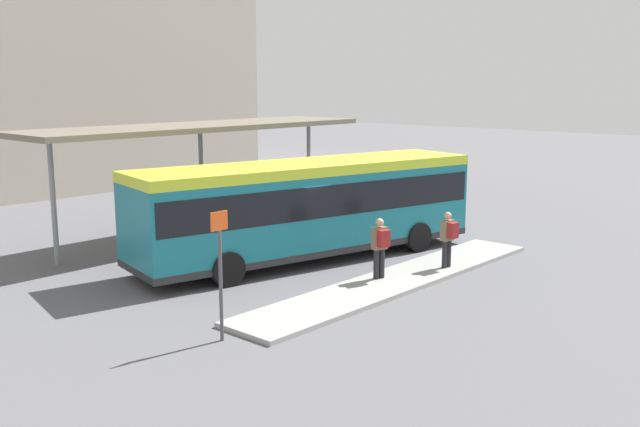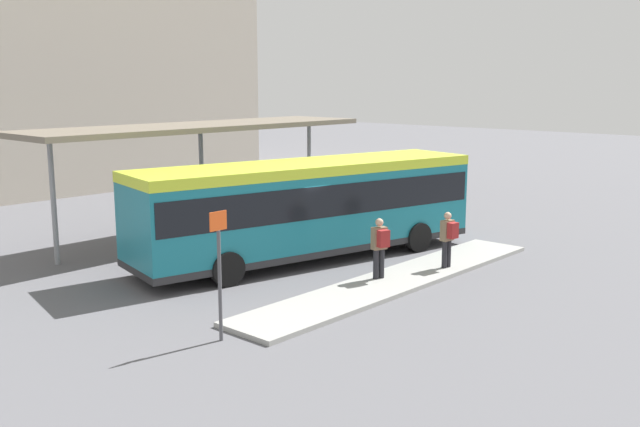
{
  "view_description": "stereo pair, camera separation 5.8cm",
  "coord_description": "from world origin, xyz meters",
  "px_view_note": "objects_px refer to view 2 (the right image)",
  "views": [
    {
      "loc": [
        -15.77,
        -14.68,
        5.44
      ],
      "look_at": [
        0.56,
        0.0,
        1.36
      ],
      "focal_mm": 40.0,
      "sensor_mm": 36.0,
      "label": 1
    },
    {
      "loc": [
        -15.74,
        -14.73,
        5.44
      ],
      "look_at": [
        0.56,
        0.0,
        1.36
      ],
      "focal_mm": 40.0,
      "sensor_mm": 36.0,
      "label": 2
    }
  ],
  "objects_px": {
    "city_bus": "(308,203)",
    "bicycle_yellow": "(413,201)",
    "pedestrian_companion": "(380,244)",
    "pedestrian_waiting": "(448,236)",
    "bicycle_black": "(438,206)",
    "platform_sign": "(219,270)",
    "potted_planter_near_shelter": "(280,218)",
    "bicycle_green": "(426,204)"
  },
  "relations": [
    {
      "from": "bicycle_green",
      "to": "bicycle_yellow",
      "type": "distance_m",
      "value": 0.71
    },
    {
      "from": "pedestrian_waiting",
      "to": "platform_sign",
      "type": "height_order",
      "value": "platform_sign"
    },
    {
      "from": "bicycle_green",
      "to": "potted_planter_near_shelter",
      "type": "xyz_separation_m",
      "value": [
        -7.65,
        1.01,
        0.35
      ]
    },
    {
      "from": "pedestrian_waiting",
      "to": "bicycle_yellow",
      "type": "xyz_separation_m",
      "value": [
        7.69,
        6.55,
        -0.67
      ]
    },
    {
      "from": "potted_planter_near_shelter",
      "to": "pedestrian_companion",
      "type": "bearing_deg",
      "value": -110.05
    },
    {
      "from": "pedestrian_waiting",
      "to": "bicycle_green",
      "type": "height_order",
      "value": "pedestrian_waiting"
    },
    {
      "from": "pedestrian_companion",
      "to": "platform_sign",
      "type": "xyz_separation_m",
      "value": [
        -5.79,
        -0.19,
        0.48
      ]
    },
    {
      "from": "city_bus",
      "to": "bicycle_green",
      "type": "height_order",
      "value": "city_bus"
    },
    {
      "from": "city_bus",
      "to": "platform_sign",
      "type": "distance_m",
      "value": 7.32
    },
    {
      "from": "pedestrian_waiting",
      "to": "pedestrian_companion",
      "type": "height_order",
      "value": "pedestrian_companion"
    },
    {
      "from": "pedestrian_waiting",
      "to": "potted_planter_near_shelter",
      "type": "xyz_separation_m",
      "value": [
        -0.02,
        6.86,
        -0.36
      ]
    },
    {
      "from": "bicycle_green",
      "to": "platform_sign",
      "type": "relative_size",
      "value": 0.56
    },
    {
      "from": "platform_sign",
      "to": "city_bus",
      "type": "bearing_deg",
      "value": 28.34
    },
    {
      "from": "pedestrian_waiting",
      "to": "bicycle_black",
      "type": "relative_size",
      "value": 0.96
    },
    {
      "from": "bicycle_green",
      "to": "platform_sign",
      "type": "xyz_separation_m",
      "value": [
        -15.67,
        -5.29,
        1.22
      ]
    },
    {
      "from": "bicycle_yellow",
      "to": "platform_sign",
      "type": "bearing_deg",
      "value": 106.65
    },
    {
      "from": "bicycle_green",
      "to": "bicycle_yellow",
      "type": "xyz_separation_m",
      "value": [
        0.06,
        0.7,
        0.05
      ]
    },
    {
      "from": "platform_sign",
      "to": "bicycle_black",
      "type": "bearing_deg",
      "value": 16.46
    },
    {
      "from": "city_bus",
      "to": "bicycle_black",
      "type": "distance_m",
      "value": 9.25
    },
    {
      "from": "bicycle_black",
      "to": "platform_sign",
      "type": "height_order",
      "value": "platform_sign"
    },
    {
      "from": "bicycle_yellow",
      "to": "bicycle_green",
      "type": "bearing_deg",
      "value": 170.61
    },
    {
      "from": "pedestrian_companion",
      "to": "pedestrian_waiting",
      "type": "bearing_deg",
      "value": -88.94
    },
    {
      "from": "bicycle_black",
      "to": "bicycle_yellow",
      "type": "bearing_deg",
      "value": 161.94
    },
    {
      "from": "pedestrian_waiting",
      "to": "bicycle_yellow",
      "type": "relative_size",
      "value": 0.91
    },
    {
      "from": "pedestrian_companion",
      "to": "platform_sign",
      "type": "bearing_deg",
      "value": 111.27
    },
    {
      "from": "bicycle_yellow",
      "to": "city_bus",
      "type": "bearing_deg",
      "value": 100.97
    },
    {
      "from": "pedestrian_companion",
      "to": "bicycle_black",
      "type": "relative_size",
      "value": 0.99
    },
    {
      "from": "bicycle_yellow",
      "to": "platform_sign",
      "type": "distance_m",
      "value": 16.87
    },
    {
      "from": "bicycle_green",
      "to": "pedestrian_companion",
      "type": "bearing_deg",
      "value": 117.14
    },
    {
      "from": "pedestrian_waiting",
      "to": "bicycle_green",
      "type": "xyz_separation_m",
      "value": [
        7.62,
        5.85,
        -0.72
      ]
    },
    {
      "from": "city_bus",
      "to": "bicycle_yellow",
      "type": "xyz_separation_m",
      "value": [
        9.29,
        2.52,
        -1.39
      ]
    },
    {
      "from": "bicycle_yellow",
      "to": "platform_sign",
      "type": "height_order",
      "value": "platform_sign"
    },
    {
      "from": "potted_planter_near_shelter",
      "to": "platform_sign",
      "type": "xyz_separation_m",
      "value": [
        -8.02,
        -6.3,
        0.87
      ]
    },
    {
      "from": "bicycle_black",
      "to": "platform_sign",
      "type": "relative_size",
      "value": 0.6
    },
    {
      "from": "bicycle_yellow",
      "to": "potted_planter_near_shelter",
      "type": "relative_size",
      "value": 1.36
    },
    {
      "from": "city_bus",
      "to": "bicycle_green",
      "type": "bearing_deg",
      "value": 24.02
    },
    {
      "from": "pedestrian_waiting",
      "to": "platform_sign",
      "type": "distance_m",
      "value": 8.08
    },
    {
      "from": "pedestrian_waiting",
      "to": "bicycle_yellow",
      "type": "bearing_deg",
      "value": -42.43
    },
    {
      "from": "pedestrian_companion",
      "to": "platform_sign",
      "type": "relative_size",
      "value": 0.6
    },
    {
      "from": "potted_planter_near_shelter",
      "to": "platform_sign",
      "type": "distance_m",
      "value": 10.23
    },
    {
      "from": "bicycle_yellow",
      "to": "potted_planter_near_shelter",
      "type": "bearing_deg",
      "value": 83.5
    },
    {
      "from": "pedestrian_companion",
      "to": "bicycle_black",
      "type": "xyz_separation_m",
      "value": [
        9.73,
        4.39,
        -0.71
      ]
    }
  ]
}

